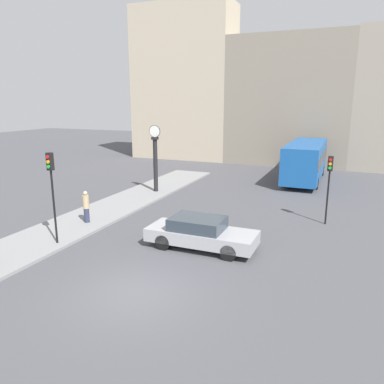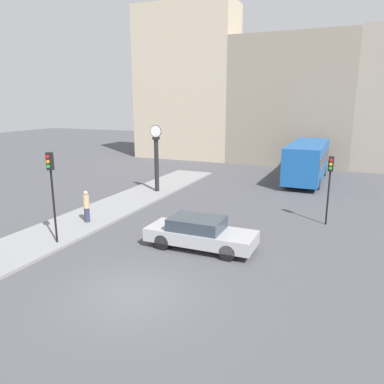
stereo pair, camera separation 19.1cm
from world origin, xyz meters
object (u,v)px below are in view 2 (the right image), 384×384
Objects in this scene: sedan_car at (200,233)px; pedestrian_tan_coat at (86,206)px; traffic_light_near at (51,179)px; bus_distant at (307,160)px; street_clock at (156,159)px; traffic_light_far at (330,176)px.

sedan_car is 2.87× the size of pedestrian_tan_coat.
sedan_car is 1.18× the size of traffic_light_near.
street_clock reaches higher than bus_distant.
pedestrian_tan_coat is (-0.64, 2.91, -2.05)m from traffic_light_near.
sedan_car is at bearing 20.17° from traffic_light_near.
street_clock reaches higher than traffic_light_near.
traffic_light_far is 2.15× the size of pedestrian_tan_coat.
pedestrian_tan_coat is (-11.51, -4.92, -1.61)m from traffic_light_far.
traffic_light_near is at bearing -144.24° from traffic_light_far.
traffic_light_near is (-8.55, -18.83, 1.28)m from bus_distant.
traffic_light_far is (4.85, 5.62, 1.88)m from sedan_car.
pedestrian_tan_coat is (-6.66, 0.70, 0.26)m from sedan_car.
traffic_light_far is 0.78× the size of street_clock.
pedestrian_tan_coat is at bearing 174.01° from sedan_car.
sedan_car is 16.84m from bus_distant.
bus_distant reaches higher than sedan_car.
street_clock is (-6.61, 8.25, 1.70)m from sedan_car.
pedestrian_tan_coat is at bearing -156.86° from traffic_light_far.
traffic_light_near is at bearing -86.78° from street_clock.
traffic_light_near is 10.50m from street_clock.
sedan_car is 1.04× the size of street_clock.
pedestrian_tan_coat reaches higher than sedan_car.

